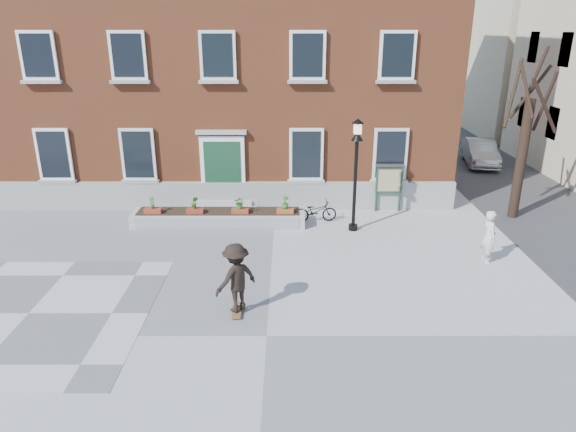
{
  "coord_description": "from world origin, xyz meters",
  "views": [
    {
      "loc": [
        0.48,
        -10.2,
        6.72
      ],
      "look_at": [
        0.5,
        4.0,
        1.5
      ],
      "focal_mm": 32.0,
      "sensor_mm": 36.0,
      "label": 1
    }
  ],
  "objects_px": {
    "lamp_post": "(356,160)",
    "notice_board": "(389,180)",
    "bicycle": "(316,211)",
    "bystander": "(489,237)",
    "skateboarder": "(236,278)",
    "parked_car": "(480,152)"
  },
  "relations": [
    {
      "from": "bystander",
      "to": "lamp_post",
      "type": "height_order",
      "value": "lamp_post"
    },
    {
      "from": "bystander",
      "to": "skateboarder",
      "type": "relative_size",
      "value": 0.88
    },
    {
      "from": "parked_car",
      "to": "skateboarder",
      "type": "height_order",
      "value": "skateboarder"
    },
    {
      "from": "bystander",
      "to": "skateboarder",
      "type": "height_order",
      "value": "skateboarder"
    },
    {
      "from": "notice_board",
      "to": "skateboarder",
      "type": "height_order",
      "value": "notice_board"
    },
    {
      "from": "bicycle",
      "to": "bystander",
      "type": "relative_size",
      "value": 0.94
    },
    {
      "from": "lamp_post",
      "to": "skateboarder",
      "type": "xyz_separation_m",
      "value": [
        -3.58,
        -5.61,
        -1.57
      ]
    },
    {
      "from": "parked_car",
      "to": "bicycle",
      "type": "bearing_deg",
      "value": -127.75
    },
    {
      "from": "bicycle",
      "to": "lamp_post",
      "type": "distance_m",
      "value": 2.62
    },
    {
      "from": "bystander",
      "to": "parked_car",
      "type": "bearing_deg",
      "value": -22.54
    },
    {
      "from": "bystander",
      "to": "notice_board",
      "type": "distance_m",
      "value": 5.13
    },
    {
      "from": "skateboarder",
      "to": "bystander",
      "type": "bearing_deg",
      "value": 22.07
    },
    {
      "from": "bicycle",
      "to": "notice_board",
      "type": "relative_size",
      "value": 0.83
    },
    {
      "from": "parked_car",
      "to": "skateboarder",
      "type": "distance_m",
      "value": 18.62
    },
    {
      "from": "bicycle",
      "to": "bystander",
      "type": "height_order",
      "value": "bystander"
    },
    {
      "from": "parked_car",
      "to": "bystander",
      "type": "bearing_deg",
      "value": -99.23
    },
    {
      "from": "lamp_post",
      "to": "skateboarder",
      "type": "height_order",
      "value": "lamp_post"
    },
    {
      "from": "notice_board",
      "to": "skateboarder",
      "type": "relative_size",
      "value": 1.0
    },
    {
      "from": "bystander",
      "to": "notice_board",
      "type": "bearing_deg",
      "value": 20.97
    },
    {
      "from": "lamp_post",
      "to": "notice_board",
      "type": "bearing_deg",
      "value": 51.63
    },
    {
      "from": "bicycle",
      "to": "parked_car",
      "type": "relative_size",
      "value": 0.39
    },
    {
      "from": "bystander",
      "to": "notice_board",
      "type": "height_order",
      "value": "notice_board"
    }
  ]
}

